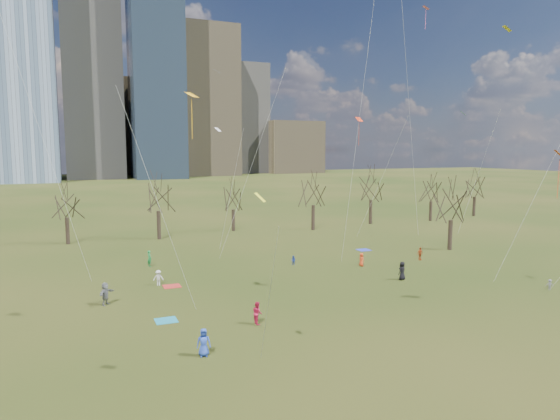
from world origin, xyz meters
name	(u,v)px	position (x,y,z in m)	size (l,w,h in m)	color
ground	(342,321)	(0.00, 0.00, 0.00)	(500.00, 500.00, 0.00)	black
downtown_skyline	(105,91)	(-2.43, 210.64, 39.01)	(212.50, 78.00, 118.00)	slate
bare_tree_row	(211,196)	(-0.09, 37.22, 6.12)	(113.04, 29.80, 9.50)	black
blanket_teal	(166,320)	(-12.12, 5.10, 0.01)	(1.60, 1.50, 0.03)	teal
blanket_navy	(364,250)	(15.77, 22.07, 0.01)	(1.60, 1.50, 0.03)	#2735B9
blanket_crimson	(172,286)	(-9.96, 14.39, 0.01)	(1.60, 1.50, 0.03)	#AC2822
person_0	(204,342)	(-11.09, -2.30, 0.88)	(0.86, 0.56, 1.76)	#2846AF
person_2	(257,313)	(-6.06, 1.82, 0.84)	(0.81, 0.63, 1.67)	#C61C43
person_3	(550,285)	(21.60, -0.06, 0.49)	(0.64, 0.37, 0.98)	slate
person_6	(402,271)	(11.32, 8.04, 0.91)	(0.89, 0.58, 1.82)	black
person_8	(293,260)	(4.08, 17.89, 0.53)	(0.51, 0.40, 1.06)	#243A9D
person_9	(158,278)	(-11.06, 15.25, 0.73)	(0.94, 0.54, 1.46)	silver
person_10	(420,254)	(18.62, 14.56, 0.75)	(0.88, 0.37, 1.50)	#B04319
person_11	(105,294)	(-16.02, 10.87, 0.95)	(1.76, 0.56, 1.90)	slate
person_12	(361,260)	(10.75, 14.56, 0.73)	(0.71, 0.46, 1.46)	red
person_13	(149,258)	(-10.72, 23.38, 0.89)	(0.65, 0.43, 1.78)	#1B7C37
kites_airborne	(333,142)	(4.23, 9.38, 13.38)	(70.46, 41.20, 29.33)	#FAAF15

